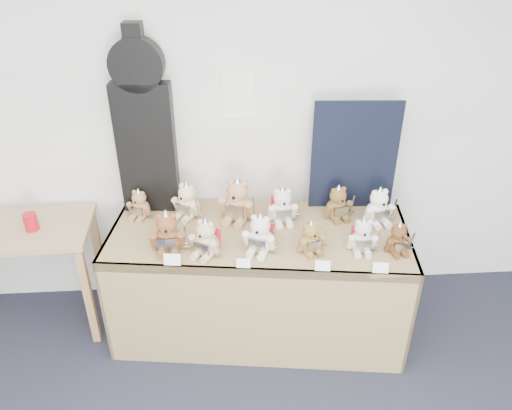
{
  "coord_description": "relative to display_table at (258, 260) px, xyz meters",
  "views": [
    {
      "loc": [
        0.12,
        -0.63,
        2.57
      ],
      "look_at": [
        0.3,
        1.94,
        1.06
      ],
      "focal_mm": 35.0,
      "sensor_mm": 36.0,
      "label": 1
    }
  ],
  "objects": [
    {
      "name": "room_shell",
      "position": [
        -0.09,
        0.53,
        0.92
      ],
      "size": [
        6.0,
        6.0,
        6.0
      ],
      "color": "white",
      "rests_on": "floor"
    },
    {
      "name": "display_table",
      "position": [
        0.0,
        0.0,
        0.0
      ],
      "size": [
        2.01,
        1.04,
        0.8
      ],
      "rotation": [
        0.0,
        0.0,
        -0.13
      ],
      "color": "olive",
      "rests_on": "floor"
    },
    {
      "name": "side_table",
      "position": [
        -1.58,
        0.21,
        0.05
      ],
      "size": [
        1.0,
        0.58,
        0.81
      ],
      "rotation": [
        0.0,
        0.0,
        0.04
      ],
      "color": "#92764E",
      "rests_on": "floor"
    },
    {
      "name": "guitar_case",
      "position": [
        -0.7,
        0.43,
        0.77
      ],
      "size": [
        0.38,
        0.14,
        1.23
      ],
      "rotation": [
        0.0,
        0.0,
        -0.07
      ],
      "color": "black",
      "rests_on": "display_table"
    },
    {
      "name": "navy_board",
      "position": [
        0.66,
        0.36,
        0.55
      ],
      "size": [
        0.57,
        0.05,
        0.76
      ],
      "primitive_type": "cube",
      "rotation": [
        0.0,
        0.0,
        -0.06
      ],
      "color": "black",
      "rests_on": "display_table"
    },
    {
      "name": "red_cup",
      "position": [
        -1.44,
        0.18,
        0.24
      ],
      "size": [
        0.09,
        0.09,
        0.11
      ],
      "primitive_type": "cylinder",
      "color": "red",
      "rests_on": "side_table"
    },
    {
      "name": "teddy_front_far_left",
      "position": [
        -0.55,
        -0.09,
        0.29
      ],
      "size": [
        0.24,
        0.19,
        0.29
      ],
      "rotation": [
        0.0,
        0.0,
        0.01
      ],
      "color": "brown",
      "rests_on": "display_table"
    },
    {
      "name": "teddy_front_left",
      "position": [
        -0.32,
        -0.14,
        0.28
      ],
      "size": [
        0.21,
        0.21,
        0.27
      ],
      "rotation": [
        0.0,
        0.0,
        -0.53
      ],
      "color": "#C7B88C",
      "rests_on": "display_table"
    },
    {
      "name": "teddy_front_centre",
      "position": [
        0.0,
        -0.13,
        0.28
      ],
      "size": [
        0.22,
        0.22,
        0.28
      ],
      "rotation": [
        0.0,
        0.0,
        -0.37
      ],
      "color": "silver",
      "rests_on": "display_table"
    },
    {
      "name": "teddy_front_right",
      "position": [
        0.3,
        -0.16,
        0.26
      ],
      "size": [
        0.19,
        0.18,
        0.23
      ],
      "rotation": [
        0.0,
        0.0,
        0.32
      ],
      "color": "olive",
      "rests_on": "display_table"
    },
    {
      "name": "teddy_front_far_right",
      "position": [
        0.61,
        -0.17,
        0.27
      ],
      "size": [
        0.2,
        0.17,
        0.25
      ],
      "rotation": [
        0.0,
        0.0,
        -0.09
      ],
      "color": "silver",
      "rests_on": "display_table"
    },
    {
      "name": "teddy_front_end",
      "position": [
        0.82,
        -0.2,
        0.26
      ],
      "size": [
        0.18,
        0.15,
        0.22
      ],
      "rotation": [
        0.0,
        0.0,
        0.13
      ],
      "color": "brown",
      "rests_on": "display_table"
    },
    {
      "name": "teddy_back_left",
      "position": [
        -0.45,
        0.3,
        0.28
      ],
      "size": [
        0.22,
        0.22,
        0.27
      ],
      "rotation": [
        0.0,
        0.0,
        -0.56
      ],
      "color": "beige",
      "rests_on": "display_table"
    },
    {
      "name": "teddy_back_centre_left",
      "position": [
        -0.12,
        0.24,
        0.3
      ],
      "size": [
        0.27,
        0.26,
        0.33
      ],
      "rotation": [
        0.0,
        0.0,
        -0.37
      ],
      "color": "tan",
      "rests_on": "display_table"
    },
    {
      "name": "teddy_back_centre_right",
      "position": [
        0.17,
        0.2,
        0.28
      ],
      "size": [
        0.22,
        0.19,
        0.27
      ],
      "rotation": [
        0.0,
        0.0,
        0.07
      ],
      "color": "silver",
      "rests_on": "display_table"
    },
    {
      "name": "teddy_back_right",
      "position": [
        0.54,
        0.21,
        0.27
      ],
      "size": [
        0.22,
        0.19,
        0.26
      ],
      "rotation": [
        0.0,
        0.0,
        0.27
      ],
      "color": "brown",
      "rests_on": "display_table"
    },
    {
      "name": "teddy_back_end",
      "position": [
        0.8,
        0.14,
        0.28
      ],
      "size": [
        0.23,
        0.2,
        0.27
      ],
      "rotation": [
        0.0,
        0.0,
        0.2
      ],
      "color": "white",
      "rests_on": "display_table"
    },
    {
      "name": "teddy_back_far_left",
      "position": [
        -0.77,
        0.32,
        0.26
      ],
      "size": [
        0.18,
        0.17,
        0.22
      ],
      "rotation": [
        0.0,
        0.0,
        -0.38
      ],
      "color": "#A57B4D",
      "rests_on": "display_table"
    },
    {
      "name": "entry_card_a",
      "position": [
        -0.52,
        -0.24,
        0.21
      ],
      "size": [
        0.1,
        0.03,
        0.07
      ],
      "primitive_type": "cube",
      "rotation": [
        -0.24,
        0.0,
        -0.13
      ],
      "color": "white",
      "rests_on": "display_table"
    },
    {
      "name": "entry_card_b",
      "position": [
        -0.11,
        -0.29,
        0.2
      ],
      "size": [
        0.08,
        0.03,
        0.06
      ],
      "primitive_type": "cube",
      "rotation": [
        -0.24,
        0.0,
        -0.13
      ],
      "color": "white",
      "rests_on": "display_table"
    },
    {
      "name": "entry_card_c",
      "position": [
        0.34,
        -0.35,
        0.2
      ],
      "size": [
        0.09,
        0.03,
        0.06
      ],
      "primitive_type": "cube",
      "rotation": [
        -0.24,
        0.0,
        -0.13
      ],
      "color": "white",
      "rests_on": "display_table"
    },
    {
      "name": "entry_card_d",
      "position": [
        0.67,
        -0.39,
        0.2
      ],
      "size": [
        0.09,
        0.03,
        0.06
      ],
      "primitive_type": "cube",
      "rotation": [
        -0.24,
        0.0,
        -0.13
      ],
      "color": "white",
      "rests_on": "display_table"
    }
  ]
}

